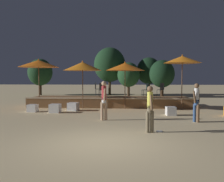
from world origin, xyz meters
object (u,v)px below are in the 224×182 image
(cube_seat_3, at_px, (171,111))
(background_tree_2, at_px, (40,72))
(background_tree_3, at_px, (149,71))
(patio_umbrella_2, at_px, (39,64))
(patio_umbrella_1, at_px, (125,67))
(patio_umbrella_3, at_px, (182,60))
(frisbee_disc, at_px, (159,131))
(person_1, at_px, (104,99))
(cube_seat_5, at_px, (120,104))
(cube_seat_1, at_px, (73,107))
(cube_seat_4, at_px, (55,108))
(bistro_chair_2, at_px, (146,88))
(bistro_chair_3, at_px, (97,88))
(cube_seat_0, at_px, (33,108))
(background_tree_1, at_px, (110,65))
(person_2, at_px, (196,101))
(bistro_chair_1, at_px, (161,88))
(background_tree_0, at_px, (162,74))
(patio_umbrella_0, at_px, (83,66))
(background_tree_4, at_px, (129,75))
(bistro_chair_0, at_px, (102,89))
(person_0, at_px, (150,108))

(cube_seat_3, bearing_deg, background_tree_2, 129.81)
(background_tree_3, bearing_deg, patio_umbrella_2, -123.23)
(patio_umbrella_1, distance_m, patio_umbrella_3, 3.44)
(patio_umbrella_2, relative_size, background_tree_3, 0.75)
(frisbee_disc, bearing_deg, person_1, 133.59)
(patio_umbrella_1, bearing_deg, cube_seat_5, 119.72)
(cube_seat_1, bearing_deg, cube_seat_3, -15.59)
(cube_seat_4, xyz_separation_m, background_tree_3, (6.33, 14.42, 2.43))
(bistro_chair_2, height_order, bistro_chair_3, same)
(cube_seat_0, xyz_separation_m, cube_seat_3, (7.54, -0.83, 0.01))
(background_tree_1, bearing_deg, patio_umbrella_1, -81.46)
(patio_umbrella_2, height_order, patio_umbrella_3, patio_umbrella_3)
(person_2, xyz_separation_m, background_tree_2, (-12.62, 16.11, 1.61))
(cube_seat_3, bearing_deg, patio_umbrella_2, 160.40)
(bistro_chair_2, distance_m, background_tree_1, 11.59)
(background_tree_2, height_order, background_tree_3, background_tree_3)
(patio_umbrella_3, xyz_separation_m, bistro_chair_1, (-1.03, 1.48, -1.78))
(background_tree_0, bearing_deg, bistro_chair_3, -127.72)
(person_1, bearing_deg, cube_seat_5, -111.48)
(patio_umbrella_0, xyz_separation_m, background_tree_4, (2.87, 10.67, -0.41))
(cube_seat_5, height_order, background_tree_0, background_tree_0)
(cube_seat_4, distance_m, person_2, 7.42)
(patio_umbrella_2, bearing_deg, frisbee_disc, -44.87)
(background_tree_3, bearing_deg, bistro_chair_1, -90.63)
(cube_seat_3, xyz_separation_m, bistro_chair_0, (-3.88, 3.28, 0.99))
(cube_seat_1, height_order, background_tree_0, background_tree_0)
(person_0, height_order, bistro_chair_1, person_0)
(bistro_chair_0, bearing_deg, bistro_chair_3, -87.96)
(background_tree_1, bearing_deg, person_1, -86.81)
(bistro_chair_3, bearing_deg, cube_seat_4, 157.28)
(cube_seat_5, relative_size, person_2, 0.40)
(cube_seat_1, bearing_deg, background_tree_1, 84.78)
(cube_seat_3, distance_m, background_tree_1, 15.46)
(patio_umbrella_0, distance_m, cube_seat_3, 6.01)
(background_tree_2, bearing_deg, person_2, -51.93)
(patio_umbrella_2, distance_m, cube_seat_0, 3.29)
(background_tree_3, height_order, background_tree_4, background_tree_3)
(bistro_chair_1, bearing_deg, background_tree_1, -108.09)
(patio_umbrella_1, relative_size, cube_seat_3, 5.69)
(patio_umbrella_2, xyz_separation_m, bistro_chair_0, (3.99, 0.48, -1.60))
(person_1, distance_m, bistro_chair_2, 5.76)
(patio_umbrella_3, xyz_separation_m, cube_seat_0, (-8.58, -1.50, -2.79))
(background_tree_0, bearing_deg, background_tree_4, 161.24)
(cube_seat_3, bearing_deg, frisbee_disc, -105.14)
(background_tree_4, bearing_deg, cube_seat_1, -105.78)
(patio_umbrella_1, distance_m, person_1, 4.56)
(patio_umbrella_3, bearing_deg, person_2, -93.73)
(cube_seat_4, height_order, background_tree_4, background_tree_4)
(bistro_chair_3, height_order, background_tree_4, background_tree_4)
(cube_seat_0, relative_size, person_0, 0.32)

